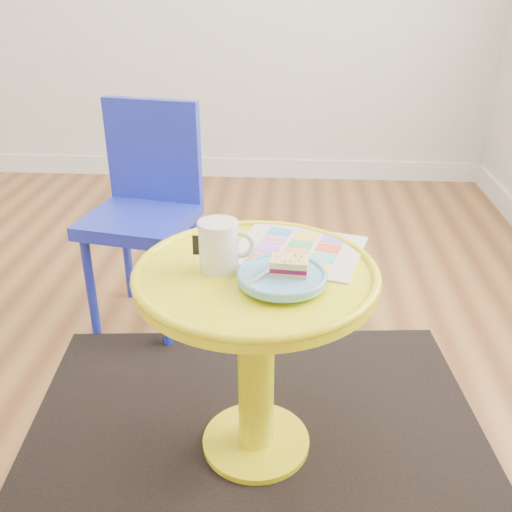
# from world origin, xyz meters

# --- Properties ---
(floor) EXTENTS (4.00, 4.00, 0.00)m
(floor) POSITION_xyz_m (0.00, 0.00, 0.00)
(floor) COLOR brown
(floor) RESTS_ON ground
(rug) EXTENTS (1.39, 1.21, 0.01)m
(rug) POSITION_xyz_m (0.75, -0.34, 0.00)
(rug) COLOR black
(rug) RESTS_ON ground
(side_table) EXTENTS (0.58, 0.58, 0.55)m
(side_table) POSITION_xyz_m (0.75, -0.34, 0.40)
(side_table) COLOR yellow
(side_table) RESTS_ON ground
(chair) EXTENTS (0.41, 0.41, 0.80)m
(chair) POSITION_xyz_m (0.31, 0.34, 0.46)
(chair) COLOR #1C29B7
(chair) RESTS_ON ground
(newspaper) EXTENTS (0.37, 0.34, 0.01)m
(newspaper) POSITION_xyz_m (0.85, -0.23, 0.55)
(newspaper) COLOR silver
(newspaper) RESTS_ON side_table
(mug) EXTENTS (0.13, 0.09, 0.12)m
(mug) POSITION_xyz_m (0.66, -0.34, 0.61)
(mug) COLOR silver
(mug) RESTS_ON side_table
(plate) EXTENTS (0.20, 0.20, 0.02)m
(plate) POSITION_xyz_m (0.81, -0.41, 0.57)
(plate) COLOR #5FA1C9
(plate) RESTS_ON newspaper
(cake_slice) EXTENTS (0.09, 0.06, 0.04)m
(cake_slice) POSITION_xyz_m (0.83, -0.40, 0.60)
(cake_slice) COLOR #D3BC8C
(cake_slice) RESTS_ON plate
(fork) EXTENTS (0.08, 0.13, 0.00)m
(fork) POSITION_xyz_m (0.78, -0.40, 0.58)
(fork) COLOR silver
(fork) RESTS_ON plate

